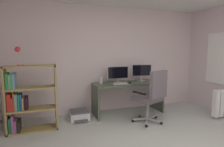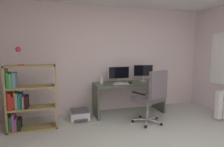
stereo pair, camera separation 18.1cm
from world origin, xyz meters
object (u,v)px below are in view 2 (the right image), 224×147
desk (129,90)px  computer_mouse (130,83)px  desktop_speaker (101,80)px  desk_lamp (19,52)px  printer (79,114)px  monitor_main (119,73)px  keyboard (121,84)px  office_chair (152,95)px  monitor_secondary (143,71)px  bookshelf (26,99)px

desk → computer_mouse: bearing=-95.7°
desk → desktop_speaker: (-0.65, 0.05, 0.27)m
desk_lamp → printer: desk_lamp is taller
monitor_main → keyboard: bearing=-95.3°
desk → office_chair: bearing=-76.3°
desk → monitor_secondary: bearing=13.5°
monitor_main → monitor_secondary: bearing=0.0°
monitor_main → keyboard: (-0.02, -0.21, -0.21)m
desk → monitor_secondary: size_ratio=3.29×
desk_lamp → printer: 1.76m
printer → keyboard: bearing=-6.4°
keyboard → desktop_speaker: size_ratio=2.00×
office_chair → desktop_speaker: bearing=136.0°
desk_lamp → desktop_speaker: bearing=12.8°
desk → desk_lamp: bearing=-172.1°
monitor_main → desktop_speaker: monitor_main is taller
monitor_secondary → bookshelf: (-2.58, -0.41, -0.39)m
monitor_main → desk_lamp: (-2.03, -0.41, 0.50)m
desktop_speaker → printer: desktop_speaker is taller
monitor_secondary → bookshelf: bookshelf is taller
monitor_main → computer_mouse: monitor_main is taller
desktop_speaker → bookshelf: bookshelf is taller
monitor_secondary → computer_mouse: size_ratio=4.92×
desktop_speaker → desk_lamp: (-1.59, -0.36, 0.63)m
computer_mouse → bookshelf: size_ratio=0.08×
office_chair → keyboard: bearing=123.1°
monitor_main → keyboard: size_ratio=1.55×
monitor_secondary → office_chair: (-0.22, -0.85, -0.37)m
keyboard → printer: bearing=174.6°
bookshelf → desk_lamp: (-0.07, -0.00, 0.86)m
printer → monitor_main: bearing=6.2°
computer_mouse → desktop_speaker: 0.66m
computer_mouse → desk_lamp: desk_lamp is taller
desk_lamp → monitor_secondary: bearing=8.8°
printer → office_chair: bearing=-29.1°
desk → printer: size_ratio=3.13×
desk → desk_lamp: size_ratio=4.87×
desk → monitor_main: size_ratio=3.08×
desk → office_chair: 0.78m
printer → desk_lamp: bearing=-164.2°
computer_mouse → desk_lamp: bearing=-175.8°
office_chair → bookshelf: bookshelf is taller
desktop_speaker → computer_mouse: bearing=-12.2°
computer_mouse → desktop_speaker: (-0.64, 0.14, 0.07)m
desk → keyboard: bearing=-155.1°
monitor_secondary → desktop_speaker: bearing=-177.4°
monitor_main → desktop_speaker: 0.45m
desktop_speaker → monitor_main: bearing=6.3°
desktop_speaker → office_chair: (0.83, -0.80, -0.21)m
desk → printer: bearing=-179.7°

